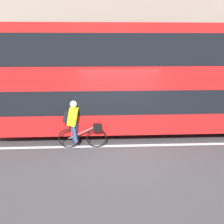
% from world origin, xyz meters
% --- Properties ---
extents(ground_plane, '(80.00, 80.00, 0.00)m').
position_xyz_m(ground_plane, '(0.00, 0.00, 0.00)').
color(ground_plane, '#424244').
extents(road_center_line, '(50.00, 0.14, 0.01)m').
position_xyz_m(road_center_line, '(0.00, 0.10, 0.00)').
color(road_center_line, silver).
rests_on(road_center_line, ground_plane).
extents(sidewalk_curb, '(60.00, 1.63, 0.14)m').
position_xyz_m(sidewalk_curb, '(0.00, 4.91, 0.07)').
color(sidewalk_curb, gray).
rests_on(sidewalk_curb, ground_plane).
extents(building_facade, '(60.00, 0.30, 7.15)m').
position_xyz_m(building_facade, '(0.00, 5.88, 3.57)').
color(building_facade, gray).
rests_on(building_facade, ground_plane).
extents(bus, '(11.88, 2.55, 3.84)m').
position_xyz_m(bus, '(1.59, 1.48, 2.14)').
color(bus, black).
rests_on(bus, ground_plane).
extents(cyclist_on_bike, '(1.56, 0.32, 1.59)m').
position_xyz_m(cyclist_on_bike, '(-1.38, 0.04, 0.86)').
color(cyclist_on_bike, black).
rests_on(cyclist_on_bike, ground_plane).
extents(trash_bin, '(0.44, 0.44, 0.89)m').
position_xyz_m(trash_bin, '(-1.57, 4.83, 0.58)').
color(trash_bin, '#262628').
rests_on(trash_bin, sidewalk_curb).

